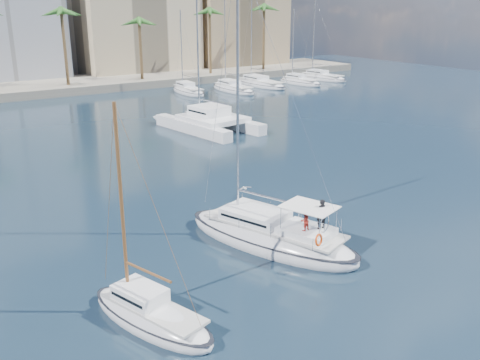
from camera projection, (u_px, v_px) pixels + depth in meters
ground at (277, 237)px, 30.23m from camera, size 160.00×160.00×0.00m
quay at (22, 89)px, 78.06m from camera, size 120.00×14.00×1.20m
building_beige at (133, 18)px, 93.82m from camera, size 20.00×14.00×20.00m
building_tan_right at (235, 22)px, 103.15m from camera, size 18.00×12.00×18.00m
palm_centre at (19, 21)px, 71.85m from camera, size 3.60×3.60×12.30m
palm_right at (231, 17)px, 89.85m from camera, size 3.60×3.60×12.30m
main_sloop at (270, 236)px, 29.17m from camera, size 6.67×11.21×15.87m
small_sloop at (150, 315)px, 22.00m from camera, size 3.98×7.02×9.63m
catamaran at (210, 119)px, 55.30m from camera, size 7.11×12.02×16.68m
seagull at (245, 188)px, 36.09m from camera, size 1.00×0.43×0.18m
moored_yacht_a at (188, 93)px, 77.82m from camera, size 3.37×9.52×11.90m
moored_yacht_b at (233, 91)px, 79.69m from camera, size 3.32×10.83×13.72m
moored_yacht_c at (260, 86)px, 84.70m from camera, size 3.98×12.33×15.54m
moored_yacht_d at (300, 84)px, 86.57m from camera, size 3.52×9.55×11.90m
moored_yacht_e at (322, 80)px, 91.59m from camera, size 4.61×11.11×13.72m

